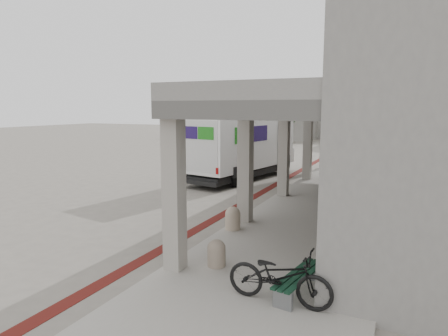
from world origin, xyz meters
The scene contains 13 objects.
ground centered at (0.00, 0.00, 0.00)m, with size 120.00×120.00×0.00m, color slate.
bike_lane_stripe centered at (1.00, 2.00, 0.01)m, with size 0.35×40.00×0.01m, color #501410.
sidewalk centered at (4.00, 0.00, 0.06)m, with size 4.40×28.00×0.12m, color gray.
transit_building centered at (6.83, 4.50, 3.40)m, with size 7.60×17.00×7.00m.
distant_backdrop centered at (-2.84, 35.89, 2.70)m, with size 28.00×10.00×6.50m.
tree_left centered at (-5.00, 28.00, 3.18)m, with size 3.20×3.20×4.80m.
tree_mid centered at (2.00, 30.00, 3.18)m, with size 3.20×3.20×4.80m.
fedex_truck centered at (-1.07, 7.89, 1.68)m, with size 3.55×7.68×3.16m.
bench centered at (4.82, -3.54, 0.40)m, with size 0.63×1.71×0.39m.
bollard_near centered at (2.85, -3.02, 0.42)m, with size 0.40×0.40×0.60m.
bollard_far centered at (2.10, -0.43, 0.45)m, with size 0.44×0.44×0.65m.
utility_cabinet centered at (5.00, 0.64, 0.65)m, with size 0.48×0.64×1.07m, color gray.
bicycle_black centered at (4.58, -4.05, 0.62)m, with size 0.67×1.91×1.00m, color black.
Camera 1 is at (6.50, -10.47, 3.55)m, focal length 32.00 mm.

